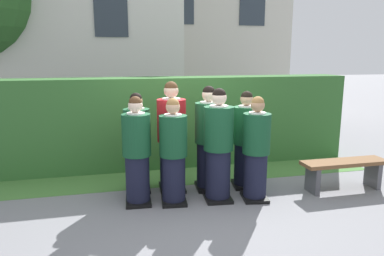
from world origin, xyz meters
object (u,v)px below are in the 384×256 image
Objects in this scene: student_in_red_blazer at (172,139)px; student_front_row_0 at (137,154)px; wooden_bench at (344,169)px; student_rear_row_0 at (137,145)px; student_rear_row_3 at (245,142)px; student_front_row_3 at (256,151)px; student_front_row_1 at (173,154)px; student_front_row_2 at (218,148)px; student_rear_row_2 at (208,141)px.

student_front_row_0 is at bearing -143.71° from student_in_red_blazer.
wooden_bench is (2.66, -0.65, -0.48)m from student_in_red_blazer.
student_rear_row_0 is 1.12× the size of wooden_bench.
student_front_row_3 is at bearing -95.08° from student_rear_row_3.
student_front_row_2 is (0.66, -0.03, 0.06)m from student_front_row_1.
student_front_row_0 is 1.00× the size of student_rear_row_3.
student_front_row_0 is at bearing -163.79° from student_rear_row_2.
student_front_row_1 is 2.76m from wooden_bench.
student_front_row_2 is at bearing 177.41° from wooden_bench.
student_front_row_0 is 0.94× the size of student_rear_row_2.
student_front_row_2 is 0.47m from student_rear_row_2.
student_front_row_0 is at bearing 173.46° from student_front_row_2.
student_in_red_blazer is (0.53, -0.08, 0.08)m from student_rear_row_0.
student_front_row_3 is at bearing -24.56° from student_rear_row_0.
student_rear_row_3 is (0.05, 0.54, 0.01)m from student_front_row_3.
wooden_bench is at bearing -2.59° from student_front_row_2.
student_rear_row_3 is at bearing -6.85° from student_in_red_blazer.
student_front_row_3 is at bearing -46.48° from student_rear_row_2.
student_front_row_3 is 0.93× the size of student_rear_row_2.
student_rear_row_0 is 0.54m from student_in_red_blazer.
student_rear_row_2 is (0.57, -0.09, -0.04)m from student_in_red_blazer.
student_front_row_3 is at bearing -8.36° from student_front_row_0.
student_rear_row_0 is 1.00× the size of student_rear_row_3.
student_rear_row_2 reaches higher than student_front_row_0.
student_in_red_blazer is at bearing 36.29° from student_front_row_0.
student_front_row_1 is at bearing -97.72° from student_in_red_blazer.
student_rear_row_2 is 1.06× the size of student_rear_row_3.
student_rear_row_0 is 0.94× the size of student_rear_row_2.
student_in_red_blazer is at bearing 166.19° from wooden_bench.
student_in_red_blazer is 1.19m from student_rear_row_3.
student_front_row_3 is at bearing -179.11° from wooden_bench.
student_in_red_blazer is (-1.13, 0.68, 0.09)m from student_front_row_3.
student_front_row_3 is 0.89× the size of student_in_red_blazer.
wooden_bench is (2.09, -0.56, -0.44)m from student_rear_row_2.
student_rear_row_0 is at bearing 127.10° from student_front_row_1.
student_front_row_3 is (1.71, -0.25, -0.01)m from student_front_row_0.
student_front_row_1 is 0.76m from student_rear_row_0.
student_front_row_3 is at bearing -30.92° from student_in_red_blazer.
student_in_red_blazer is 2.78m from wooden_bench.
student_front_row_1 is 0.99× the size of student_front_row_3.
student_rear_row_3 is (1.18, -0.14, -0.08)m from student_in_red_blazer.
student_rear_row_2 is (-0.56, 0.59, 0.06)m from student_front_row_3.
student_in_red_blazer reaches higher than student_rear_row_3.
student_front_row_1 is (0.51, -0.10, -0.01)m from student_front_row_0.
student_rear_row_3 is (1.25, 0.38, 0.02)m from student_front_row_1.
student_in_red_blazer is 1.04× the size of student_rear_row_2.
student_in_red_blazer reaches higher than student_front_row_0.
student_front_row_0 is 1.73m from student_front_row_3.
student_front_row_0 is 1.01× the size of student_front_row_3.
student_rear_row_3 is at bearing 17.09° from student_front_row_1.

